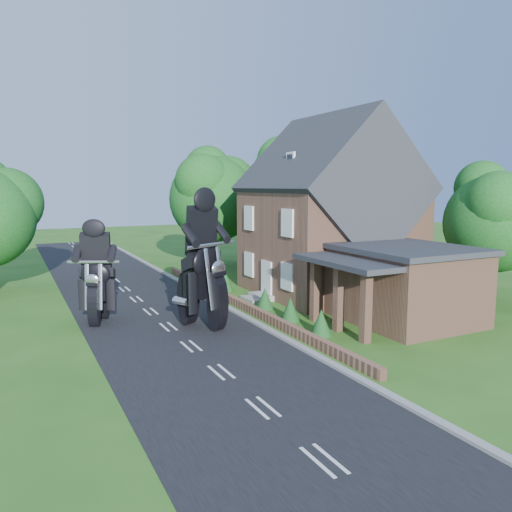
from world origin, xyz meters
name	(u,v)px	position (x,y,z in m)	size (l,w,h in m)	color
ground	(191,347)	(0.00, 0.00, 0.00)	(120.00, 120.00, 0.00)	#295A19
road	(191,346)	(0.00, 0.00, 0.01)	(7.00, 80.00, 0.02)	black
kerb	(274,333)	(3.65, 0.00, 0.06)	(0.30, 80.00, 0.12)	gray
garden_wall	(239,303)	(4.30, 5.00, 0.20)	(0.30, 22.00, 0.40)	#93624B
house	(329,217)	(10.49, 6.00, 4.34)	(9.54, 8.64, 10.24)	#93624B
annex	(403,283)	(9.87, -0.80, 1.77)	(7.05, 5.94, 3.44)	#93624B
tree_annex_side	(499,214)	(17.13, 0.10, 4.69)	(5.64, 5.20, 7.48)	black
tree_house_right	(383,200)	(16.65, 8.62, 5.19)	(6.51, 6.00, 8.40)	black
tree_behind_house	(294,185)	(14.18, 16.14, 6.23)	(7.81, 7.20, 10.08)	black
tree_behind_left	(218,191)	(8.16, 17.13, 5.73)	(6.94, 6.40, 9.16)	black
shrub_a	(321,322)	(5.30, -1.00, 0.55)	(0.90, 0.90, 1.10)	#133D19
shrub_b	(290,309)	(5.30, 1.50, 0.55)	(0.90, 0.90, 1.10)	#133D19
shrub_c	(265,298)	(5.30, 4.00, 0.55)	(0.90, 0.90, 1.10)	#133D19
shrub_d	(226,281)	(5.30, 9.00, 0.55)	(0.90, 0.90, 1.10)	#133D19
shrub_e	(210,275)	(5.30, 11.50, 0.55)	(0.90, 0.90, 1.10)	#133D19
shrub_f	(197,269)	(5.30, 14.00, 0.55)	(0.90, 0.90, 1.10)	#133D19
motorcycle_lead	(203,307)	(1.33, 2.24, 0.91)	(0.49, 1.95, 1.82)	black
motorcycle_follow	(98,308)	(-2.61, 5.04, 0.70)	(0.38, 1.51, 1.40)	black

